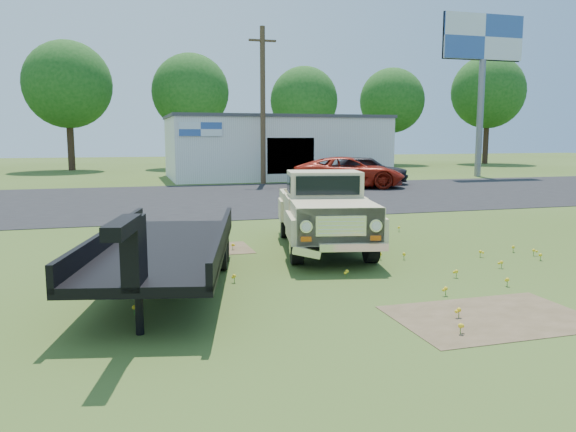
% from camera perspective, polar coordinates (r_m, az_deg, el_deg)
% --- Properties ---
extents(ground, '(140.00, 140.00, 0.00)m').
position_cam_1_polar(ground, '(11.21, 4.48, -6.28)').
color(ground, '#3A4E19').
rests_on(ground, ground).
extents(asphalt_lot, '(90.00, 14.00, 0.02)m').
position_cam_1_polar(asphalt_lot, '(25.59, -7.49, 1.79)').
color(asphalt_lot, black).
rests_on(asphalt_lot, ground).
extents(dirt_patch_a, '(3.00, 2.00, 0.01)m').
position_cam_1_polar(dirt_patch_a, '(9.36, 19.97, -9.67)').
color(dirt_patch_a, brown).
rests_on(dirt_patch_a, ground).
extents(dirt_patch_b, '(2.20, 1.60, 0.01)m').
position_cam_1_polar(dirt_patch_b, '(14.05, -8.33, -3.40)').
color(dirt_patch_b, brown).
rests_on(dirt_patch_b, ground).
extents(commercial_building, '(14.20, 8.20, 4.15)m').
position_cam_1_polar(commercial_building, '(38.43, -1.42, 7.07)').
color(commercial_building, silver).
rests_on(commercial_building, ground).
extents(billboard, '(6.10, 0.45, 11.05)m').
position_cam_1_polar(billboard, '(42.09, 19.18, 15.51)').
color(billboard, slate).
rests_on(billboard, ground).
extents(utility_pole_mid, '(1.60, 0.30, 9.00)m').
position_cam_1_polar(utility_pole_mid, '(33.14, -2.57, 11.23)').
color(utility_pole_mid, '#3F2A1D').
rests_on(utility_pole_mid, ground).
extents(treeline_c, '(7.04, 7.04, 10.47)m').
position_cam_1_polar(treeline_c, '(49.99, -21.48, 12.31)').
color(treeline_c, '#372419').
rests_on(treeline_c, ground).
extents(treeline_d, '(6.72, 6.72, 10.00)m').
position_cam_1_polar(treeline_d, '(51.13, -9.87, 12.28)').
color(treeline_d, '#372419').
rests_on(treeline_d, ground).
extents(treeline_e, '(6.08, 6.08, 9.04)m').
position_cam_1_polar(treeline_e, '(51.74, 1.64, 11.63)').
color(treeline_e, '#372419').
rests_on(treeline_e, ground).
extents(treeline_f, '(6.40, 6.40, 9.52)m').
position_cam_1_polar(treeline_f, '(57.87, 10.51, 11.44)').
color(treeline_f, '#372419').
rests_on(treeline_f, ground).
extents(treeline_g, '(7.36, 7.36, 10.95)m').
position_cam_1_polar(treeline_g, '(61.82, 19.67, 11.77)').
color(treeline_g, '#372419').
rests_on(treeline_g, ground).
extents(vintage_pickup_truck, '(3.13, 5.67, 1.94)m').
position_cam_1_polar(vintage_pickup_truck, '(13.89, 3.65, 0.61)').
color(vintage_pickup_truck, '#BEB77F').
rests_on(vintage_pickup_truck, ground).
extents(flatbed_trailer, '(3.55, 6.78, 1.76)m').
position_cam_1_polar(flatbed_trailer, '(10.49, -12.33, -2.51)').
color(flatbed_trailer, black).
rests_on(flatbed_trailer, ground).
extents(red_pickup, '(6.55, 4.50, 1.66)m').
position_cam_1_polar(red_pickup, '(30.76, 6.20, 4.41)').
color(red_pickup, maroon).
rests_on(red_pickup, ground).
extents(dark_sedan, '(5.27, 3.52, 1.67)m').
position_cam_1_polar(dark_sedan, '(33.16, 7.90, 4.65)').
color(dark_sedan, black).
rests_on(dark_sedan, ground).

